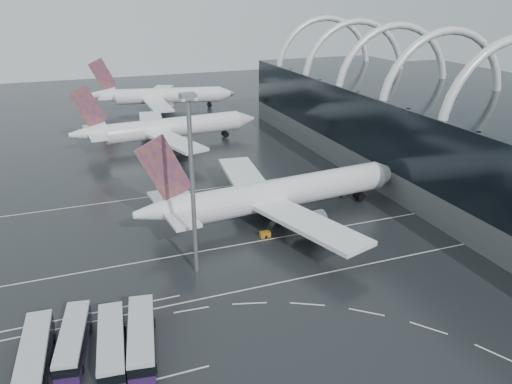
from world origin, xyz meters
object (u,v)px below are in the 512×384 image
object	(u,v)px
bus_row_near_c	(112,345)
airliner_gate_b	(165,129)
bus_row_near_a	(35,355)
bus_row_near_d	(142,337)
gse_cart_belly_c	(265,234)
gse_cart_belly_b	(303,184)
floodlight_mast	(191,165)
airliner_main	(277,195)
airliner_gate_c	(161,96)
gse_cart_belly_e	(276,189)
gse_cart_belly_d	(339,193)
bus_row_near_b	(73,340)

from	to	relation	value
bus_row_near_c	airliner_gate_b	bearing A→B (deg)	-9.76
bus_row_near_a	bus_row_near_c	xyz separation A→B (m)	(8.68, -1.27, -0.02)
bus_row_near_d	gse_cart_belly_c	distance (m)	34.88
bus_row_near_d	airliner_gate_b	bearing A→B (deg)	-4.38
bus_row_near_c	gse_cart_belly_b	world-z (taller)	bus_row_near_c
bus_row_near_a	floodlight_mast	distance (m)	32.17
bus_row_near_d	airliner_main	bearing A→B (deg)	-37.13
floodlight_mast	gse_cart_belly_b	world-z (taller)	floodlight_mast
airliner_gate_b	gse_cart_belly_c	bearing A→B (deg)	-90.18
airliner_gate_c	gse_cart_belly_e	distance (m)	93.40
bus_row_near_d	gse_cart_belly_c	bearing A→B (deg)	-39.22
airliner_main	gse_cart_belly_e	bearing A→B (deg)	62.56
bus_row_near_a	gse_cart_belly_d	world-z (taller)	bus_row_near_a
airliner_gate_c	bus_row_near_a	xyz separation A→B (m)	(-40.63, -135.28, -3.02)
airliner_gate_b	bus_row_near_a	xyz separation A→B (m)	(-32.94, -87.38, -2.93)
gse_cart_belly_d	gse_cart_belly_e	xyz separation A→B (m)	(-11.89, 7.72, -0.15)
airliner_gate_b	bus_row_near_c	bearing A→B (deg)	-110.10
bus_row_near_d	gse_cart_belly_b	distance (m)	61.94
bus_row_near_a	gse_cart_belly_e	size ratio (longest dim) A/B	7.33
airliner_gate_c	bus_row_near_b	bearing A→B (deg)	-93.60
bus_row_near_d	gse_cart_belly_e	size ratio (longest dim) A/B	7.49
airliner_main	gse_cart_belly_c	size ratio (longest dim) A/B	30.95
floodlight_mast	gse_cart_belly_e	bearing A→B (deg)	47.17
gse_cart_belly_b	gse_cart_belly_e	size ratio (longest dim) A/B	1.21
gse_cart_belly_b	gse_cart_belly_e	world-z (taller)	gse_cart_belly_b
airliner_gate_b	gse_cart_belly_e	size ratio (longest dim) A/B	28.97
bus_row_near_a	gse_cart_belly_d	distance (m)	69.91
airliner_gate_b	floodlight_mast	world-z (taller)	floodlight_mast
airliner_gate_c	bus_row_near_c	size ratio (longest dim) A/B	3.94
airliner_gate_c	floodlight_mast	bearing A→B (deg)	-86.55
gse_cart_belly_c	bus_row_near_a	bearing A→B (deg)	-149.89
bus_row_near_a	bus_row_near_d	bearing A→B (deg)	-91.06
airliner_main	airliner_gate_c	bearing A→B (deg)	86.04
airliner_gate_b	bus_row_near_d	size ratio (longest dim) A/B	3.87
bus_row_near_a	gse_cart_belly_c	distance (m)	44.19
floodlight_mast	bus_row_near_c	bearing A→B (deg)	-132.31
airliner_gate_b	bus_row_near_a	size ratio (longest dim) A/B	3.95
bus_row_near_a	floodlight_mast	size ratio (longest dim) A/B	0.49
gse_cart_belly_c	gse_cart_belly_d	size ratio (longest dim) A/B	0.78
bus_row_near_c	gse_cart_belly_d	size ratio (longest dim) A/B	5.69
gse_cart_belly_c	gse_cart_belly_d	world-z (taller)	gse_cart_belly_d
airliner_gate_c	gse_cart_belly_e	size ratio (longest dim) A/B	28.66
airliner_main	floodlight_mast	size ratio (longest dim) A/B	2.05
airliner_gate_c	gse_cart_belly_d	bearing A→B (deg)	-67.14
gse_cart_belly_b	gse_cart_belly_e	xyz separation A→B (m)	(-7.11, -0.43, -0.11)
airliner_gate_b	gse_cart_belly_e	distance (m)	47.95
gse_cart_belly_c	gse_cart_belly_e	world-z (taller)	gse_cart_belly_e
airliner_gate_b	floodlight_mast	xyz separation A→B (m)	(-9.48, -72.41, 13.20)
bus_row_near_d	gse_cart_belly_e	distance (m)	56.83
gse_cart_belly_b	gse_cart_belly_e	bearing A→B (deg)	-176.56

